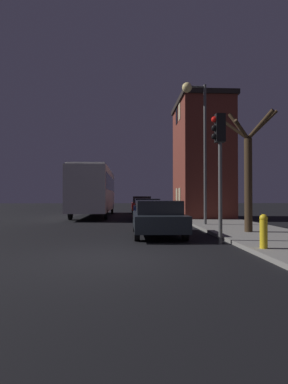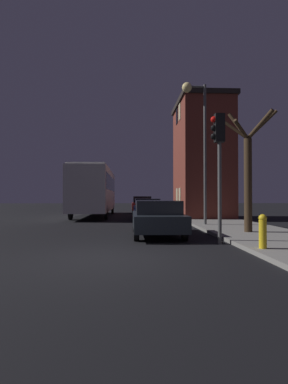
% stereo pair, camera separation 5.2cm
% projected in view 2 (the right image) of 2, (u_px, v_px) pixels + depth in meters
% --- Properties ---
extents(ground_plane, '(120.00, 120.00, 0.00)m').
position_uv_depth(ground_plane, '(107.00, 258.00, 7.30)').
color(ground_plane, black).
extents(brick_building, '(3.50, 5.29, 7.98)m').
position_uv_depth(brick_building, '(202.00, 159.00, 20.72)').
color(brick_building, brown).
rests_on(brick_building, sidewalk).
extents(streetlamp, '(1.22, 0.50, 7.05)m').
position_uv_depth(streetlamp, '(196.00, 122.00, 14.86)').
color(streetlamp, '#4C4C4C').
rests_on(streetlamp, sidewalk).
extents(traffic_light, '(0.43, 0.24, 4.12)m').
position_uv_depth(traffic_light, '(219.00, 150.00, 9.46)').
color(traffic_light, '#4C4C4C').
rests_on(traffic_light, ground).
extents(bare_tree, '(1.80, 1.51, 4.75)m').
position_uv_depth(bare_tree, '(248.00, 170.00, 11.64)').
color(bare_tree, '#382819').
rests_on(bare_tree, sidewalk).
extents(bus, '(2.48, 10.69, 3.55)m').
position_uv_depth(bus, '(95.00, 188.00, 22.75)').
color(bus, beige).
rests_on(bus, ground).
extents(car_near_lane, '(1.82, 4.18, 1.35)m').
position_uv_depth(car_near_lane, '(157.00, 217.00, 11.42)').
color(car_near_lane, black).
rests_on(car_near_lane, ground).
extents(car_mid_lane, '(1.73, 4.45, 1.36)m').
position_uv_depth(car_mid_lane, '(147.00, 208.00, 19.83)').
color(car_mid_lane, navy).
rests_on(car_mid_lane, ground).
extents(car_far_lane, '(1.76, 4.47, 1.52)m').
position_uv_depth(car_far_lane, '(142.00, 204.00, 27.28)').
color(car_far_lane, '#B21E19').
rests_on(car_far_lane, ground).
extents(fire_hydrant, '(0.21, 0.21, 0.91)m').
position_uv_depth(fire_hydrant, '(263.00, 230.00, 7.91)').
color(fire_hydrant, gold).
rests_on(fire_hydrant, sidewalk).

